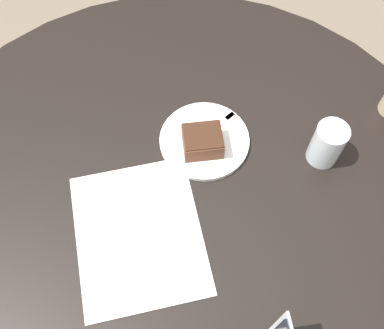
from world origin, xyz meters
TOP-DOWN VIEW (x-y plane):
  - ground_plane at (0.00, 0.00)m, footprint 12.00×12.00m
  - dining_table at (0.00, 0.00)m, footprint 1.39×1.39m
  - paper_document at (0.05, -0.10)m, footprint 0.34×0.28m
  - plate at (-0.16, 0.09)m, footprint 0.22×0.22m
  - cake_slice at (-0.14, 0.08)m, footprint 0.09×0.10m
  - fork at (-0.18, 0.12)m, footprint 0.10×0.16m
  - water_glass at (-0.06, 0.36)m, footprint 0.07×0.07m

SIDE VIEW (x-z plane):
  - ground_plane at x=0.00m, z-range 0.00..0.00m
  - dining_table at x=0.00m, z-range 0.24..0.96m
  - paper_document at x=0.05m, z-range 0.71..0.71m
  - plate at x=-0.16m, z-range 0.71..0.72m
  - fork at x=-0.18m, z-range 0.72..0.73m
  - cake_slice at x=-0.14m, z-range 0.72..0.78m
  - water_glass at x=-0.06m, z-range 0.71..0.82m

